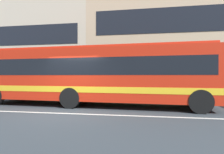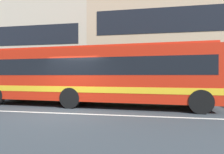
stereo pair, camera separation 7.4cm
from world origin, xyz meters
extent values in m
plane|color=#363D42|center=(0.00, 0.00, 0.00)|extent=(160.00, 160.00, 0.00)
cube|color=silver|center=(0.00, 0.00, 0.00)|extent=(60.00, 0.16, 0.01)
cube|color=#285726|center=(3.77, 5.99, 0.60)|extent=(22.42, 1.10, 1.19)
cube|color=#C0AE97|center=(-12.03, 14.43, 4.82)|extent=(20.03, 9.64, 9.63)
cube|color=tan|center=(10.50, 14.43, 5.53)|extent=(25.02, 9.64, 11.06)
cube|color=red|center=(0.67, 2.34, 1.63)|extent=(12.24, 3.18, 2.56)
cube|color=black|center=(0.67, 2.34, 2.01)|extent=(11.52, 3.16, 0.82)
cube|color=gold|center=(0.67, 2.34, 0.93)|extent=(12.00, 3.19, 0.28)
cube|color=red|center=(0.67, 2.34, 2.97)|extent=(11.74, 2.75, 0.12)
cube|color=black|center=(6.74, 2.01, 2.01)|extent=(0.14, 2.12, 0.90)
cylinder|color=black|center=(5.79, 3.23, 0.50)|extent=(1.01, 0.33, 1.00)
cylinder|color=black|center=(5.66, 0.90, 0.50)|extent=(1.01, 0.33, 1.00)
cylinder|color=black|center=(-0.02, 3.54, 0.50)|extent=(1.01, 0.33, 1.00)
cylinder|color=black|center=(-0.15, 1.22, 0.50)|extent=(1.01, 0.33, 1.00)
cylinder|color=black|center=(-4.32, 3.77, 0.50)|extent=(1.01, 0.33, 1.00)
camera|label=1|loc=(3.36, -7.43, 1.56)|focal=30.43mm
camera|label=2|loc=(3.43, -7.41, 1.56)|focal=30.43mm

